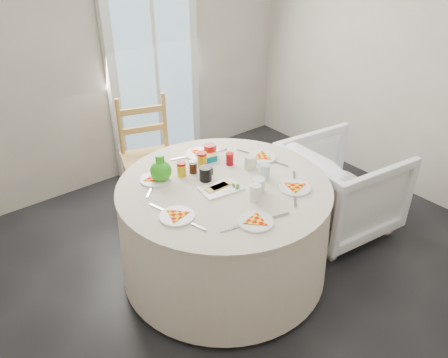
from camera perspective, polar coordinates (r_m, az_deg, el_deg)
floor at (r=3.38m, az=3.75°, el=-12.38°), size 4.00×4.00×0.00m
wall_back at (r=4.28m, az=-14.52°, el=16.17°), size 4.00×0.02×2.60m
wall_right at (r=4.24m, az=25.67°, el=14.06°), size 0.02×4.00×2.60m
glass_door at (r=4.47m, az=-9.10°, el=14.01°), size 1.00×0.08×2.10m
table at (r=3.19m, az=0.00°, el=-6.59°), size 1.51×1.51×0.76m
wooden_chair at (r=3.89m, az=-9.60°, el=2.06°), size 0.58×0.56×1.04m
armchair at (r=3.77m, az=14.90°, el=-1.03°), size 0.87×0.91×0.84m
place_settings at (r=2.96m, az=0.00°, el=-0.50°), size 1.44×1.44×0.02m
jar_cluster at (r=3.11m, az=-2.48°, el=2.15°), size 0.42×0.22×0.12m
butter_tub at (r=3.26m, az=-2.24°, el=2.87°), size 0.15×0.12×0.05m
green_pitcher at (r=2.99m, az=-8.30°, el=1.69°), size 0.19×0.19×0.19m
cheese_platter at (r=2.91m, az=-0.39°, el=-1.12°), size 0.30×0.21×0.04m
mugs_glasses at (r=3.01m, az=1.68°, el=0.93°), size 0.68×0.68×0.12m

